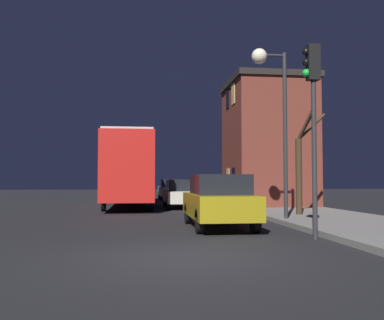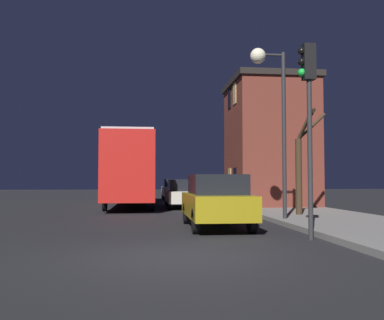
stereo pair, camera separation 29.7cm
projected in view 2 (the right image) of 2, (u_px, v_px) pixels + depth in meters
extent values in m
plane|color=black|center=(176.00, 256.00, 8.19)|extent=(120.00, 120.00, 0.00)
cube|color=brown|center=(269.00, 145.00, 22.88)|extent=(4.02, 4.84, 6.39)
cube|color=black|center=(269.00, 83.00, 23.04)|extent=(4.26, 5.08, 0.30)
cube|color=black|center=(235.00, 178.00, 21.88)|extent=(0.03, 0.70, 1.10)
cube|color=#F2D172|center=(230.00, 178.00, 23.28)|extent=(0.03, 0.70, 1.10)
cube|color=#F2D172|center=(235.00, 94.00, 22.09)|extent=(0.03, 0.70, 1.10)
cube|color=black|center=(229.00, 99.00, 23.49)|extent=(0.03, 0.70, 1.10)
cylinder|color=#28282B|center=(284.00, 135.00, 14.70)|extent=(0.14, 0.14, 5.74)
cylinder|color=#28282B|center=(271.00, 55.00, 14.78)|extent=(0.90, 0.09, 0.09)
sphere|color=#F4EAC6|center=(258.00, 56.00, 14.73)|extent=(0.54, 0.54, 0.54)
cylinder|color=#28282B|center=(310.00, 159.00, 10.52)|extent=(0.12, 0.12, 3.95)
cube|color=black|center=(309.00, 62.00, 10.63)|extent=(0.30, 0.24, 0.90)
sphere|color=black|center=(302.00, 51.00, 10.63)|extent=(0.20, 0.20, 0.20)
sphere|color=black|center=(302.00, 62.00, 10.61)|extent=(0.20, 0.20, 0.20)
sphere|color=green|center=(302.00, 73.00, 10.60)|extent=(0.20, 0.20, 0.20)
cylinder|color=#382819|center=(299.00, 177.00, 16.34)|extent=(0.24, 0.24, 2.89)
cylinder|color=#382819|center=(305.00, 124.00, 16.07)|extent=(0.39, 0.87, 1.11)
cylinder|color=#382819|center=(312.00, 126.00, 16.68)|extent=(1.34, 0.52, 1.13)
cylinder|color=#382819|center=(306.00, 124.00, 16.16)|extent=(0.59, 0.75, 1.17)
cube|color=red|center=(132.00, 169.00, 24.05)|extent=(2.41, 11.66, 3.19)
cube|color=black|center=(132.00, 159.00, 24.08)|extent=(2.43, 10.73, 1.15)
cube|color=#B2B2B2|center=(132.00, 140.00, 24.13)|extent=(2.29, 11.08, 0.12)
cylinder|color=black|center=(151.00, 195.00, 27.86)|extent=(0.18, 0.96, 0.96)
cylinder|color=black|center=(116.00, 195.00, 27.63)|extent=(0.18, 0.96, 0.96)
cylinder|color=black|center=(152.00, 201.00, 20.33)|extent=(0.18, 0.96, 0.96)
cylinder|color=black|center=(105.00, 201.00, 20.09)|extent=(0.18, 0.96, 0.96)
cube|color=olive|center=(216.00, 205.00, 13.08)|extent=(1.74, 4.23, 0.69)
cube|color=black|center=(217.00, 184.00, 12.90)|extent=(1.53, 2.20, 0.59)
cylinder|color=black|center=(232.00, 213.00, 14.51)|extent=(0.18, 0.69, 0.69)
cylinder|color=black|center=(186.00, 213.00, 14.35)|extent=(0.18, 0.69, 0.69)
cylinder|color=black|center=(252.00, 221.00, 11.78)|extent=(0.18, 0.69, 0.69)
cylinder|color=black|center=(196.00, 221.00, 11.61)|extent=(0.18, 0.69, 0.69)
cube|color=beige|center=(184.00, 196.00, 22.74)|extent=(1.82, 4.72, 0.60)
cube|color=black|center=(184.00, 185.00, 22.53)|extent=(1.60, 2.45, 0.58)
cylinder|color=black|center=(196.00, 200.00, 24.33)|extent=(0.18, 0.62, 0.62)
cylinder|color=black|center=(167.00, 200.00, 24.16)|extent=(0.18, 0.62, 0.62)
cylinder|color=black|center=(203.00, 203.00, 21.29)|extent=(0.18, 0.62, 0.62)
cylinder|color=black|center=(170.00, 203.00, 21.11)|extent=(0.18, 0.62, 0.62)
cube|color=#B7BABF|center=(175.00, 191.00, 32.51)|extent=(1.86, 4.73, 0.66)
cube|color=black|center=(175.00, 183.00, 32.30)|extent=(1.64, 2.46, 0.56)
cylinder|color=black|center=(184.00, 195.00, 34.11)|extent=(0.18, 0.63, 0.63)
cylinder|color=black|center=(163.00, 195.00, 33.93)|extent=(0.18, 0.63, 0.63)
cylinder|color=black|center=(187.00, 196.00, 31.06)|extent=(0.18, 0.63, 0.63)
cylinder|color=black|center=(164.00, 196.00, 30.88)|extent=(0.18, 0.63, 0.63)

